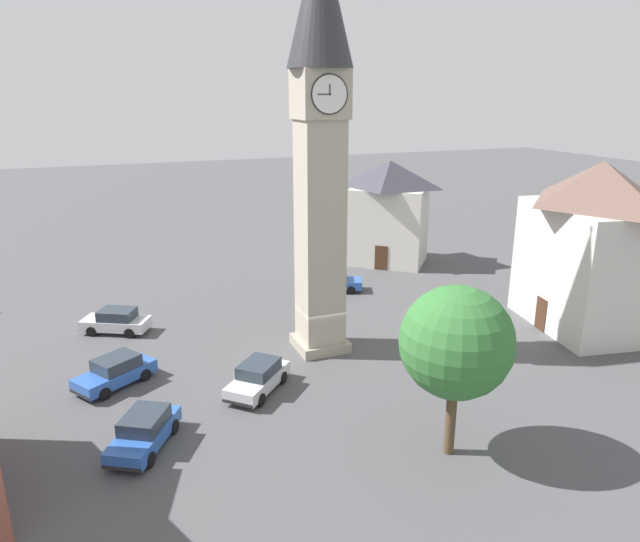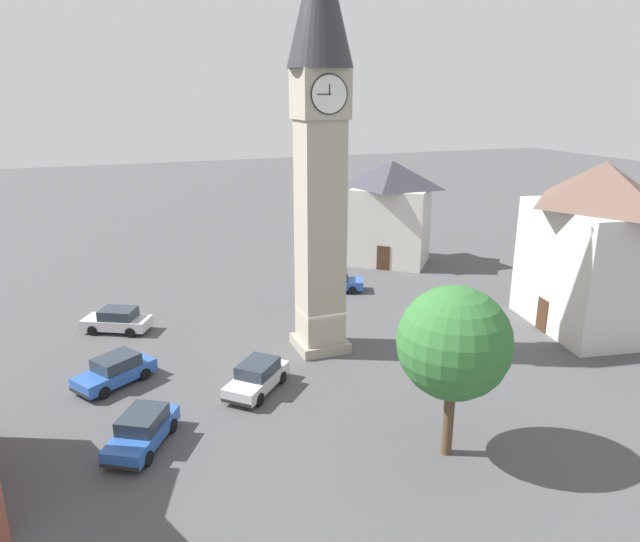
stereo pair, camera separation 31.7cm
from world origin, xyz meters
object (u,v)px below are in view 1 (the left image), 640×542
at_px(car_white_side, 116,321).
at_px(car_black_far, 115,372).
at_px(pedestrian, 303,304).
at_px(car_red_corner, 144,431).
at_px(building_terrace_right, 389,212).
at_px(clock_tower, 320,114).
at_px(car_blue_kerb, 334,281).
at_px(car_silver_kerb, 258,377).
at_px(tree, 456,343).
at_px(building_shop_left, 593,245).

bearing_deg(car_white_side, car_black_far, 86.74).
bearing_deg(pedestrian, car_red_corner, 45.29).
bearing_deg(car_white_side, building_terrace_right, -161.26).
bearing_deg(building_terrace_right, clock_tower, 50.35).
xyz_separation_m(car_blue_kerb, car_silver_kerb, (9.58, 12.92, 0.00)).
distance_m(car_white_side, car_black_far, 7.30).
relative_size(car_blue_kerb, tree, 0.61).
bearing_deg(car_blue_kerb, clock_tower, 62.68).
bearing_deg(pedestrian, tree, 92.05).
relative_size(car_blue_kerb, pedestrian, 2.64).
xyz_separation_m(car_white_side, building_terrace_right, (-23.33, -7.92, 3.80)).
relative_size(car_blue_kerb, car_black_far, 1.02).
bearing_deg(car_white_side, car_red_corner, 91.83).
height_order(car_black_far, building_terrace_right, building_terrace_right).
height_order(building_shop_left, building_terrace_right, building_shop_left).
bearing_deg(building_shop_left, car_blue_kerb, -44.94).
height_order(clock_tower, car_silver_kerb, clock_tower).
relative_size(car_silver_kerb, building_terrace_right, 0.46).
xyz_separation_m(clock_tower, car_black_far, (11.50, 0.43, -12.64)).
height_order(car_black_far, pedestrian, pedestrian).
xyz_separation_m(pedestrian, building_terrace_right, (-11.63, -10.05, 3.55)).
bearing_deg(car_black_far, building_shop_left, 174.71).
relative_size(clock_tower, car_blue_kerb, 5.12).
height_order(car_silver_kerb, building_terrace_right, building_terrace_right).
bearing_deg(car_white_side, car_blue_kerb, -171.54).
bearing_deg(tree, pedestrian, -87.95).
bearing_deg(pedestrian, clock_tower, 82.52).
bearing_deg(car_blue_kerb, tree, 80.38).
xyz_separation_m(car_blue_kerb, tree, (3.55, 20.95, 4.26)).
relative_size(car_silver_kerb, tree, 0.56).
bearing_deg(car_black_far, clock_tower, -177.88).
height_order(car_blue_kerb, tree, tree).
height_order(car_white_side, building_shop_left, building_shop_left).
distance_m(car_silver_kerb, building_terrace_right, 25.44).
bearing_deg(car_red_corner, clock_tower, -147.99).
height_order(car_blue_kerb, pedestrian, pedestrian).
distance_m(car_blue_kerb, building_terrace_right, 10.07).
relative_size(car_silver_kerb, car_white_side, 0.94).
bearing_deg(pedestrian, car_silver_kerb, 57.16).
bearing_deg(building_shop_left, clock_tower, -10.20).
height_order(car_silver_kerb, building_shop_left, building_shop_left).
height_order(car_blue_kerb, building_terrace_right, building_terrace_right).
distance_m(car_white_side, building_terrace_right, 24.93).
height_order(car_silver_kerb, car_red_corner, same).
bearing_deg(car_blue_kerb, building_shop_left, 135.06).
bearing_deg(pedestrian, building_terrace_right, -139.16).
xyz_separation_m(car_silver_kerb, car_red_corner, (5.83, 2.96, 0.00)).
height_order(car_white_side, tree, tree).
height_order(car_white_side, building_terrace_right, building_terrace_right).
distance_m(car_black_far, building_shop_left, 29.07).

